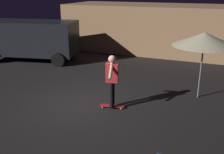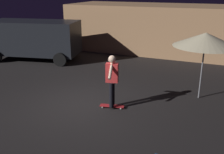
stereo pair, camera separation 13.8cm
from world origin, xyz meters
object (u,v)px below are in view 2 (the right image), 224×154
skateboard_ridden (112,106)px  skater (112,77)px  patio_umbrella (205,40)px  parked_van (34,38)px

skateboard_ridden → skater: size_ratio=0.48×
skateboard_ridden → skater: 0.98m
skateboard_ridden → skater: bearing=-172.9°
patio_umbrella → skater: patio_umbrella is taller
patio_umbrella → skater: size_ratio=1.38×
patio_umbrella → skateboard_ridden: (-2.52, -1.90, -2.02)m
patio_umbrella → skater: (-2.52, -1.90, -1.04)m
parked_van → skater: 7.24m
parked_van → patio_umbrella: bearing=-13.4°
parked_van → skater: parked_van is taller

